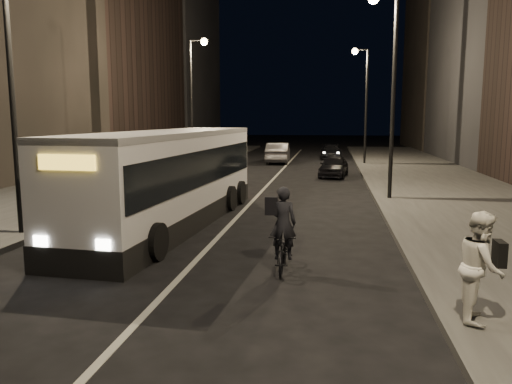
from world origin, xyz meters
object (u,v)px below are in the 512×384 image
(city_bus, at_px, (171,174))
(streetlight_left_far, at_px, (195,86))
(car_mid, at_px, (278,153))
(car_far, at_px, (331,152))
(cyclist_on_bicycle, at_px, (283,243))
(pedestrian_woman, at_px, (481,266))
(car_near, at_px, (334,166))
(streetlight_right_mid, at_px, (388,69))
(streetlight_right_far, at_px, (363,90))
(streetlight_left_near, at_px, (18,46))

(city_bus, bearing_deg, streetlight_left_far, 106.45)
(car_mid, bearing_deg, car_far, -133.98)
(cyclist_on_bicycle, bearing_deg, pedestrian_woman, -38.96)
(car_far, bearing_deg, city_bus, -102.67)
(car_near, bearing_deg, streetlight_left_far, 176.80)
(city_bus, height_order, cyclist_on_bicycle, city_bus)
(cyclist_on_bicycle, distance_m, car_mid, 27.12)
(city_bus, bearing_deg, cyclist_on_bicycle, -43.49)
(streetlight_right_mid, height_order, streetlight_left_far, same)
(streetlight_right_far, bearing_deg, city_bus, -108.35)
(streetlight_left_far, xyz_separation_m, city_bus, (3.47, -15.69, -3.72))
(pedestrian_woman, distance_m, car_mid, 30.27)
(streetlight_left_near, distance_m, streetlight_left_far, 18.00)
(streetlight_right_mid, relative_size, city_bus, 0.72)
(streetlight_left_near, bearing_deg, cyclist_on_bicycle, -15.46)
(streetlight_right_far, height_order, city_bus, streetlight_right_far)
(cyclist_on_bicycle, bearing_deg, streetlight_right_mid, 70.94)
(streetlight_left_far, height_order, cyclist_on_bicycle, streetlight_left_far)
(streetlight_right_far, bearing_deg, streetlight_right_mid, -90.00)
(streetlight_right_mid, xyz_separation_m, streetlight_left_near, (-10.66, -8.00, 0.00))
(streetlight_left_far, height_order, city_bus, streetlight_left_far)
(streetlight_right_mid, xyz_separation_m, car_far, (-2.14, 21.38, -4.76))
(streetlight_right_far, height_order, streetlight_left_near, same)
(pedestrian_woman, bearing_deg, streetlight_right_mid, 13.60)
(pedestrian_woman, bearing_deg, city_bus, 59.18)
(streetlight_right_far, relative_size, pedestrian_woman, 4.51)
(car_mid, xyz_separation_m, car_far, (4.00, 4.49, -0.17))
(streetlight_left_near, bearing_deg, streetlight_right_far, 66.04)
(cyclist_on_bicycle, bearing_deg, city_bus, 130.93)
(streetlight_left_near, bearing_deg, car_far, 73.81)
(streetlight_left_far, xyz_separation_m, pedestrian_woman, (10.93, -22.69, -4.30))
(streetlight_left_near, bearing_deg, streetlight_right_mid, 36.88)
(pedestrian_woman, relative_size, car_far, 0.44)
(city_bus, distance_m, cyclist_on_bicycle, 6.04)
(streetlight_right_mid, distance_m, pedestrian_woman, 13.41)
(streetlight_right_mid, xyz_separation_m, cyclist_on_bicycle, (-3.17, -10.07, -4.71))
(streetlight_right_mid, height_order, streetlight_left_near, same)
(pedestrian_woman, bearing_deg, car_far, 16.43)
(streetlight_left_near, distance_m, cyclist_on_bicycle, 9.09)
(pedestrian_woman, xyz_separation_m, car_far, (-2.40, 34.07, -0.46))
(streetlight_left_near, height_order, pedestrian_woman, streetlight_left_near)
(streetlight_right_far, distance_m, streetlight_left_far, 12.24)
(city_bus, xyz_separation_m, cyclist_on_bicycle, (4.03, -4.39, -0.99))
(streetlight_left_far, relative_size, car_mid, 1.73)
(streetlight_left_far, bearing_deg, streetlight_right_mid, -43.16)
(car_near, relative_size, car_far, 0.90)
(cyclist_on_bicycle, bearing_deg, car_far, 86.52)
(cyclist_on_bicycle, bearing_deg, streetlight_left_far, 108.87)
(streetlight_left_far, height_order, car_mid, streetlight_left_far)
(cyclist_on_bicycle, xyz_separation_m, car_mid, (-2.97, 26.96, 0.12))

